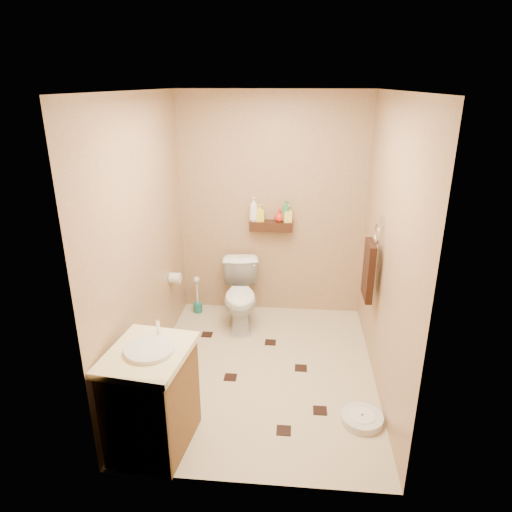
# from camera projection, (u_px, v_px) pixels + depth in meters

# --- Properties ---
(ground) EXTENTS (2.50, 2.50, 0.00)m
(ground) POSITION_uv_depth(u_px,v_px,m) (262.00, 371.00, 4.15)
(ground) COLOR #C3A98F
(ground) RESTS_ON ground
(wall_back) EXTENTS (2.00, 0.04, 2.40)m
(wall_back) POSITION_uv_depth(u_px,v_px,m) (272.00, 208.00, 4.88)
(wall_back) COLOR tan
(wall_back) RESTS_ON ground
(wall_front) EXTENTS (2.00, 0.04, 2.40)m
(wall_front) POSITION_uv_depth(u_px,v_px,m) (246.00, 322.00, 2.56)
(wall_front) COLOR tan
(wall_front) RESTS_ON ground
(wall_left) EXTENTS (0.04, 2.50, 2.40)m
(wall_left) POSITION_uv_depth(u_px,v_px,m) (144.00, 243.00, 3.81)
(wall_left) COLOR tan
(wall_left) RESTS_ON ground
(wall_right) EXTENTS (0.04, 2.50, 2.40)m
(wall_right) POSITION_uv_depth(u_px,v_px,m) (388.00, 251.00, 3.64)
(wall_right) COLOR tan
(wall_right) RESTS_ON ground
(ceiling) EXTENTS (2.00, 2.50, 0.02)m
(ceiling) POSITION_uv_depth(u_px,v_px,m) (264.00, 91.00, 3.29)
(ceiling) COLOR silver
(ceiling) RESTS_ON wall_back
(wall_shelf) EXTENTS (0.46, 0.14, 0.10)m
(wall_shelf) POSITION_uv_depth(u_px,v_px,m) (271.00, 226.00, 4.87)
(wall_shelf) COLOR #3E1D10
(wall_shelf) RESTS_ON wall_back
(floor_accents) EXTENTS (1.24, 1.43, 0.01)m
(floor_accents) POSITION_uv_depth(u_px,v_px,m) (266.00, 373.00, 4.11)
(floor_accents) COLOR black
(floor_accents) RESTS_ON ground
(toilet) EXTENTS (0.46, 0.71, 0.69)m
(toilet) POSITION_uv_depth(u_px,v_px,m) (241.00, 296.00, 4.83)
(toilet) COLOR white
(toilet) RESTS_ON ground
(vanity) EXTENTS (0.60, 0.70, 0.90)m
(vanity) POSITION_uv_depth(u_px,v_px,m) (152.00, 397.00, 3.18)
(vanity) COLOR brown
(vanity) RESTS_ON ground
(bathroom_scale) EXTENTS (0.42, 0.42, 0.06)m
(bathroom_scale) POSITION_uv_depth(u_px,v_px,m) (362.00, 419.00, 3.51)
(bathroom_scale) COLOR silver
(bathroom_scale) RESTS_ON ground
(toilet_brush) EXTENTS (0.10, 0.10, 0.44)m
(toilet_brush) POSITION_uv_depth(u_px,v_px,m) (198.00, 300.00, 5.16)
(toilet_brush) COLOR #1B6D5F
(toilet_brush) RESTS_ON ground
(towel_ring) EXTENTS (0.12, 0.30, 0.76)m
(towel_ring) POSITION_uv_depth(u_px,v_px,m) (369.00, 268.00, 3.97)
(towel_ring) COLOR silver
(towel_ring) RESTS_ON wall_right
(toilet_paper) EXTENTS (0.12, 0.11, 0.12)m
(toilet_paper) POSITION_uv_depth(u_px,v_px,m) (175.00, 278.00, 4.62)
(toilet_paper) COLOR silver
(toilet_paper) RESTS_ON wall_left
(bottle_a) EXTENTS (0.14, 0.14, 0.26)m
(bottle_a) POSITION_uv_depth(u_px,v_px,m) (254.00, 209.00, 4.83)
(bottle_a) COLOR white
(bottle_a) RESTS_ON wall_shelf
(bottle_b) EXTENTS (0.10, 0.10, 0.18)m
(bottle_b) POSITION_uv_depth(u_px,v_px,m) (260.00, 213.00, 4.83)
(bottle_b) COLOR yellow
(bottle_b) RESTS_ON wall_shelf
(bottle_c) EXTENTS (0.15, 0.15, 0.14)m
(bottle_c) POSITION_uv_depth(u_px,v_px,m) (279.00, 215.00, 4.82)
(bottle_c) COLOR red
(bottle_c) RESTS_ON wall_shelf
(bottle_d) EXTENTS (0.12, 0.12, 0.23)m
(bottle_d) POSITION_uv_depth(u_px,v_px,m) (286.00, 211.00, 4.80)
(bottle_d) COLOR #2D8747
(bottle_d) RESTS_ON wall_shelf
(bottle_e) EXTENTS (0.10, 0.09, 0.18)m
(bottle_e) POSITION_uv_depth(u_px,v_px,m) (288.00, 214.00, 4.81)
(bottle_e) COLOR #FFDC54
(bottle_e) RESTS_ON wall_shelf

